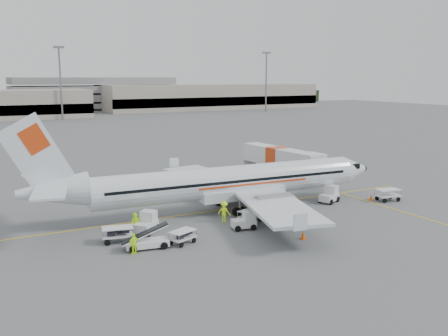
# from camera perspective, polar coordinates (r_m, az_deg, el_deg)

# --- Properties ---
(ground) EXTENTS (360.00, 360.00, 0.00)m
(ground) POSITION_cam_1_polar(r_m,az_deg,el_deg) (50.61, 1.07, -4.60)
(ground) COLOR #56595B
(stripe_lead) EXTENTS (44.00, 0.20, 0.01)m
(stripe_lead) POSITION_cam_1_polar(r_m,az_deg,el_deg) (50.61, 1.07, -4.59)
(stripe_lead) COLOR yellow
(stripe_lead) RESTS_ON ground
(stripe_cross) EXTENTS (0.20, 20.00, 0.01)m
(stripe_cross) POSITION_cam_1_polar(r_m,az_deg,el_deg) (52.98, 18.84, -4.47)
(stripe_cross) COLOR yellow
(stripe_cross) RESTS_ON ground
(terminal_east) EXTENTS (90.00, 26.00, 10.00)m
(terminal_east) POSITION_cam_1_polar(r_m,az_deg,el_deg) (209.99, -1.56, 8.16)
(terminal_east) COLOR gray
(terminal_east) RESTS_ON ground
(parking_garage) EXTENTS (62.00, 24.00, 14.00)m
(parking_garage) POSITION_cam_1_polar(r_m,az_deg,el_deg) (208.57, -14.71, 8.37)
(parking_garage) COLOR slate
(parking_garage) RESTS_ON ground
(treeline) EXTENTS (300.00, 3.00, 6.00)m
(treeline) POSITION_cam_1_polar(r_m,az_deg,el_deg) (219.21, -22.01, 6.99)
(treeline) COLOR black
(treeline) RESTS_ON ground
(mast_center) EXTENTS (3.20, 1.20, 22.00)m
(mast_center) POSITION_cam_1_polar(r_m,az_deg,el_deg) (163.26, -18.17, 9.13)
(mast_center) COLOR slate
(mast_center) RESTS_ON ground
(mast_east) EXTENTS (3.20, 1.20, 22.00)m
(mast_east) POSITION_cam_1_polar(r_m,az_deg,el_deg) (191.33, 4.83, 9.71)
(mast_east) COLOR slate
(mast_east) RESTS_ON ground
(aircraft) EXTENTS (37.83, 30.44, 10.01)m
(aircraft) POSITION_cam_1_polar(r_m,az_deg,el_deg) (48.76, 0.71, 0.85)
(aircraft) COLOR white
(aircraft) RESTS_ON ground
(jet_bridge) EXTENTS (4.22, 16.14, 4.19)m
(jet_bridge) POSITION_cam_1_polar(r_m,az_deg,el_deg) (64.61, 6.10, 0.53)
(jet_bridge) COLOR silver
(jet_bridge) RESTS_ON ground
(belt_loader) EXTENTS (4.60, 2.30, 2.39)m
(belt_loader) POSITION_cam_1_polar(r_m,az_deg,el_deg) (39.13, -8.83, -7.42)
(belt_loader) COLOR silver
(belt_loader) RESTS_ON ground
(tug_fore) EXTENTS (2.61, 2.10, 1.76)m
(tug_fore) POSITION_cam_1_polar(r_m,az_deg,el_deg) (53.79, 11.92, -2.95)
(tug_fore) COLOR silver
(tug_fore) RESTS_ON ground
(tug_mid) EXTENTS (2.29, 1.62, 1.60)m
(tug_mid) POSITION_cam_1_polar(r_m,az_deg,el_deg) (43.61, 2.26, -5.97)
(tug_mid) COLOR silver
(tug_mid) RESTS_ON ground
(tug_aft) EXTENTS (2.61, 2.56, 1.80)m
(tug_aft) POSITION_cam_1_polar(r_m,az_deg,el_deg) (43.04, -8.92, -6.18)
(tug_aft) COLOR silver
(tug_aft) RESTS_ON ground
(cart_loaded_a) EXTENTS (2.44, 1.99, 1.10)m
(cart_loaded_a) POSITION_cam_1_polar(r_m,az_deg,el_deg) (40.06, -4.75, -7.87)
(cart_loaded_a) COLOR silver
(cart_loaded_a) RESTS_ON ground
(cart_loaded_b) EXTENTS (2.67, 1.93, 1.26)m
(cart_loaded_b) POSITION_cam_1_polar(r_m,az_deg,el_deg) (41.15, -12.06, -7.46)
(cart_loaded_b) COLOR silver
(cart_loaded_b) RESTS_ON ground
(cart_empty_a) EXTENTS (2.50, 1.95, 1.14)m
(cart_empty_a) POSITION_cam_1_polar(r_m,az_deg,el_deg) (45.73, 2.98, -5.50)
(cart_empty_a) COLOR silver
(cart_empty_a) RESTS_ON ground
(cart_empty_b) EXTENTS (2.67, 1.80, 1.30)m
(cart_empty_b) POSITION_cam_1_polar(r_m,az_deg,el_deg) (56.13, 18.22, -2.94)
(cart_empty_b) COLOR silver
(cart_empty_b) RESTS_ON ground
(cone_nose) EXTENTS (0.39, 0.39, 0.64)m
(cone_nose) POSITION_cam_1_polar(r_m,az_deg,el_deg) (56.03, 16.44, -3.21)
(cone_nose) COLOR #FB5A05
(cone_nose) RESTS_ON ground
(cone_port) EXTENTS (0.34, 0.34, 0.55)m
(cone_port) POSITION_cam_1_polar(r_m,az_deg,el_deg) (67.51, -4.12, -0.58)
(cone_port) COLOR #FB5A05
(cone_port) RESTS_ON ground
(cone_stbd) EXTENTS (0.43, 0.43, 0.70)m
(cone_stbd) POSITION_cam_1_polar(r_m,az_deg,el_deg) (41.59, 9.04, -7.57)
(cone_stbd) COLOR #FB5A05
(cone_stbd) RESTS_ON ground
(crew_a) EXTENTS (0.71, 0.68, 1.64)m
(crew_a) POSITION_cam_1_polar(r_m,az_deg,el_deg) (44.01, -8.50, -5.91)
(crew_a) COLOR #B5E915
(crew_a) RESTS_ON ground
(crew_b) EXTENTS (1.02, 1.08, 1.76)m
(crew_b) POSITION_cam_1_polar(r_m,az_deg,el_deg) (43.15, -10.09, -6.21)
(crew_b) COLOR #B5E915
(crew_b) RESTS_ON ground
(crew_c) EXTENTS (1.33, 1.42, 1.92)m
(crew_c) POSITION_cam_1_polar(r_m,az_deg,el_deg) (45.64, 0.03, -5.01)
(crew_c) COLOR #B5E915
(crew_c) RESTS_ON ground
(crew_d) EXTENTS (1.02, 0.61, 1.63)m
(crew_d) POSITION_cam_1_polar(r_m,az_deg,el_deg) (38.21, -10.25, -8.50)
(crew_d) COLOR #B5E915
(crew_d) RESTS_ON ground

